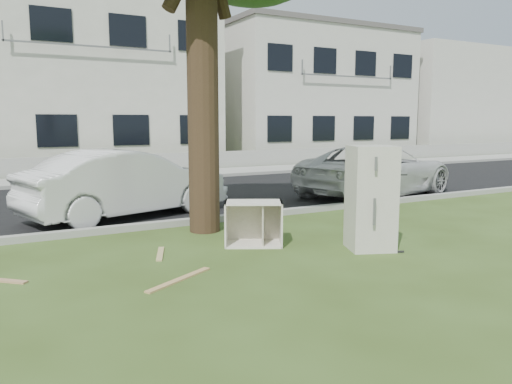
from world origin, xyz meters
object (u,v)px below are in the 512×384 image
fridge (371,198)px  cabinet (253,223)px  car_right (377,170)px  car_center (127,183)px

fridge → cabinet: (-1.45, 1.09, -0.45)m
cabinet → car_right: car_right is taller
cabinet → car_right: 6.21m
cabinet → car_center: size_ratio=0.21×
fridge → car_center: size_ratio=0.38×
car_right → fridge: bearing=121.8°
car_center → car_right: car_center is taller
car_center → car_right: (6.54, -0.22, -0.03)m
fridge → car_right: fridge is taller
fridge → cabinet: bearing=164.9°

